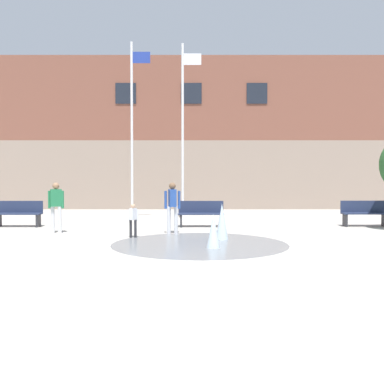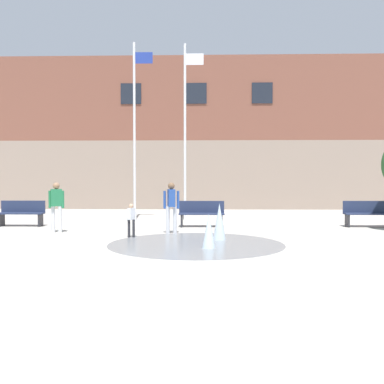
{
  "view_description": "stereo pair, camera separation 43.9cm",
  "coord_description": "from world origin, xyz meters",
  "px_view_note": "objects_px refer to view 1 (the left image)",
  "views": [
    {
      "loc": [
        0.04,
        -6.82,
        1.78
      ],
      "look_at": [
        0.07,
        6.97,
        1.3
      ],
      "focal_mm": 42.0,
      "sensor_mm": 36.0,
      "label": 1
    },
    {
      "loc": [
        0.48,
        -6.81,
        1.78
      ],
      "look_at": [
        0.07,
        6.97,
        1.3
      ],
      "focal_mm": 42.0,
      "sensor_mm": 36.0,
      "label": 2
    }
  ],
  "objects_px": {
    "park_bench_near_trashcan": "(200,213)",
    "child_with_pink_shirt": "(132,218)",
    "park_bench_left_of_flagpoles": "(18,213)",
    "flagpole_right": "(182,126)",
    "adult_near_bench": "(171,204)",
    "flagpole_left": "(131,126)",
    "adult_in_red": "(55,203)",
    "park_bench_far_right": "(363,213)"
  },
  "relations": [
    {
      "from": "park_bench_near_trashcan",
      "to": "adult_near_bench",
      "type": "relative_size",
      "value": 1.01
    },
    {
      "from": "child_with_pink_shirt",
      "to": "flagpole_left",
      "type": "height_order",
      "value": "flagpole_left"
    },
    {
      "from": "child_with_pink_shirt",
      "to": "adult_in_red",
      "type": "bearing_deg",
      "value": -83.79
    },
    {
      "from": "park_bench_near_trashcan",
      "to": "adult_near_bench",
      "type": "xyz_separation_m",
      "value": [
        -0.93,
        -1.9,
        0.45
      ]
    },
    {
      "from": "park_bench_left_of_flagpoles",
      "to": "park_bench_near_trashcan",
      "type": "bearing_deg",
      "value": -0.22
    },
    {
      "from": "park_bench_near_trashcan",
      "to": "child_with_pink_shirt",
      "type": "distance_m",
      "value": 3.47
    },
    {
      "from": "child_with_pink_shirt",
      "to": "flagpole_left",
      "type": "distance_m",
      "value": 6.17
    },
    {
      "from": "flagpole_right",
      "to": "park_bench_left_of_flagpoles",
      "type": "bearing_deg",
      "value": -157.72
    },
    {
      "from": "park_bench_near_trashcan",
      "to": "adult_in_red",
      "type": "bearing_deg",
      "value": -158.88
    },
    {
      "from": "park_bench_left_of_flagpoles",
      "to": "flagpole_right",
      "type": "distance_m",
      "value": 7.06
    },
    {
      "from": "adult_near_bench",
      "to": "adult_in_red",
      "type": "height_order",
      "value": "same"
    },
    {
      "from": "park_bench_left_of_flagpoles",
      "to": "flagpole_left",
      "type": "relative_size",
      "value": 0.22
    },
    {
      "from": "park_bench_near_trashcan",
      "to": "flagpole_right",
      "type": "bearing_deg",
      "value": 105.49
    },
    {
      "from": "park_bench_left_of_flagpoles",
      "to": "flagpole_left",
      "type": "xyz_separation_m",
      "value": [
        3.72,
        2.36,
        3.35
      ]
    },
    {
      "from": "adult_in_red",
      "to": "flagpole_left",
      "type": "xyz_separation_m",
      "value": [
        1.86,
        4.16,
        2.9
      ]
    },
    {
      "from": "adult_in_red",
      "to": "flagpole_right",
      "type": "xyz_separation_m",
      "value": [
        3.92,
        4.16,
        2.86
      ]
    },
    {
      "from": "child_with_pink_shirt",
      "to": "park_bench_far_right",
      "type": "bearing_deg",
      "value": 139.14
    },
    {
      "from": "child_with_pink_shirt",
      "to": "adult_in_red",
      "type": "distance_m",
      "value": 2.77
    },
    {
      "from": "adult_near_bench",
      "to": "flagpole_right",
      "type": "distance_m",
      "value": 5.16
    },
    {
      "from": "adult_near_bench",
      "to": "flagpole_right",
      "type": "bearing_deg",
      "value": 162.74
    },
    {
      "from": "adult_near_bench",
      "to": "child_with_pink_shirt",
      "type": "bearing_deg",
      "value": -64.29
    },
    {
      "from": "park_bench_left_of_flagpoles",
      "to": "child_with_pink_shirt",
      "type": "xyz_separation_m",
      "value": [
        4.4,
        -2.83,
        0.1
      ]
    },
    {
      "from": "adult_near_bench",
      "to": "flagpole_left",
      "type": "bearing_deg",
      "value": -171.1
    },
    {
      "from": "child_with_pink_shirt",
      "to": "flagpole_left",
      "type": "xyz_separation_m",
      "value": [
        -0.68,
        5.2,
        3.25
      ]
    },
    {
      "from": "park_bench_left_of_flagpoles",
      "to": "flagpole_right",
      "type": "xyz_separation_m",
      "value": [
        5.77,
        2.36,
        3.32
      ]
    },
    {
      "from": "adult_near_bench",
      "to": "flagpole_left",
      "type": "height_order",
      "value": "flagpole_left"
    },
    {
      "from": "child_with_pink_shirt",
      "to": "flagpole_right",
      "type": "distance_m",
      "value": 6.26
    },
    {
      "from": "adult_in_red",
      "to": "park_bench_left_of_flagpoles",
      "type": "bearing_deg",
      "value": -65.39
    },
    {
      "from": "park_bench_left_of_flagpoles",
      "to": "adult_near_bench",
      "type": "xyz_separation_m",
      "value": [
        5.51,
        -1.92,
        0.45
      ]
    },
    {
      "from": "adult_in_red",
      "to": "park_bench_near_trashcan",
      "type": "bearing_deg",
      "value": 179.75
    },
    {
      "from": "adult_in_red",
      "to": "adult_near_bench",
      "type": "bearing_deg",
      "value": 156.57
    },
    {
      "from": "park_bench_far_right",
      "to": "adult_near_bench",
      "type": "height_order",
      "value": "adult_near_bench"
    },
    {
      "from": "adult_in_red",
      "to": "flagpole_right",
      "type": "height_order",
      "value": "flagpole_right"
    },
    {
      "from": "park_bench_near_trashcan",
      "to": "flagpole_right",
      "type": "relative_size",
      "value": 0.22
    },
    {
      "from": "park_bench_near_trashcan",
      "to": "park_bench_far_right",
      "type": "height_order",
      "value": "same"
    },
    {
      "from": "park_bench_left_of_flagpoles",
      "to": "park_bench_near_trashcan",
      "type": "distance_m",
      "value": 6.43
    },
    {
      "from": "park_bench_near_trashcan",
      "to": "adult_in_red",
      "type": "relative_size",
      "value": 1.01
    },
    {
      "from": "park_bench_near_trashcan",
      "to": "adult_in_red",
      "type": "height_order",
      "value": "adult_in_red"
    },
    {
      "from": "adult_in_red",
      "to": "park_bench_far_right",
      "type": "bearing_deg",
      "value": 169.17
    },
    {
      "from": "park_bench_left_of_flagpoles",
      "to": "adult_near_bench",
      "type": "relative_size",
      "value": 1.01
    },
    {
      "from": "child_with_pink_shirt",
      "to": "park_bench_left_of_flagpoles",
      "type": "bearing_deg",
      "value": -94.35
    },
    {
      "from": "adult_near_bench",
      "to": "flagpole_left",
      "type": "distance_m",
      "value": 5.47
    }
  ]
}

